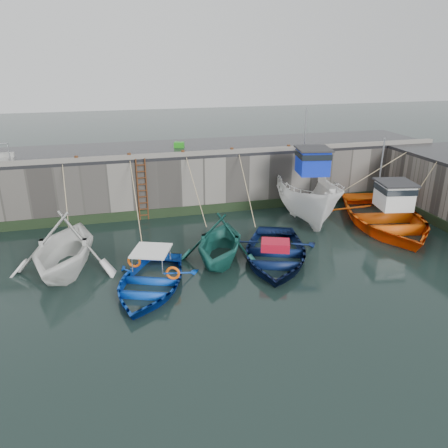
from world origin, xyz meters
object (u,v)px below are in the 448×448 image
object	(u,v)px
boat_far_white	(307,195)
bollard_c	(183,153)
ladder	(142,190)
bollard_b	(129,156)
bollard_a	(76,159)
boat_near_blue	(150,288)
boat_near_navy	(274,259)
boat_near_white	(67,270)
bollard_d	(232,150)
boat_near_blacktrim	(220,259)
boat_far_orange	(385,217)
bollard_e	(289,147)
fish_crate	(179,145)

from	to	relation	value
boat_far_white	bollard_c	distance (m)	6.77
ladder	bollard_b	xyz separation A→B (m)	(-0.50, 0.34, 1.71)
boat_far_white	bollard_a	bearing A→B (deg)	-179.58
boat_far_white	boat_near_blue	bearing A→B (deg)	-136.97
ladder	boat_near_navy	distance (m)	8.01
boat_near_white	bollard_d	bearing A→B (deg)	44.85
boat_near_blacktrim	boat_near_white	bearing A→B (deg)	-162.66
boat_far_orange	bollard_d	xyz separation A→B (m)	(-6.69, 4.36, 2.81)
boat_far_white	bollard_d	world-z (taller)	boat_far_white
boat_far_orange	bollard_c	bearing A→B (deg)	165.44
boat_near_blacktrim	bollard_d	distance (m)	7.15
bollard_d	bollard_c	bearing A→B (deg)	180.00
boat_far_white	bollard_e	size ratio (longest dim) A/B	27.50
boat_near_blacktrim	bollard_b	bearing A→B (deg)	140.83
boat_near_navy	bollard_a	bearing A→B (deg)	161.16
boat_near_blue	fish_crate	xyz separation A→B (m)	(2.83, 9.79, 3.31)
boat_far_orange	bollard_d	world-z (taller)	boat_far_orange
bollard_c	bollard_d	world-z (taller)	same
boat_far_white	bollard_a	size ratio (longest dim) A/B	27.50
boat_near_white	boat_near_blacktrim	world-z (taller)	boat_near_white
bollard_d	boat_near_blue	bearing A→B (deg)	-124.72
boat_near_blue	boat_far_orange	xyz separation A→B (m)	(11.96, 3.24, 0.49)
ladder	boat_far_orange	distance (m)	12.23
boat_near_white	fish_crate	size ratio (longest dim) A/B	9.28
fish_crate	boat_far_white	bearing A→B (deg)	-17.25
bollard_c	bollard_b	bearing A→B (deg)	180.00
boat_near_white	bollard_d	distance (m)	10.39
boat_near_blacktrim	boat_far_white	size ratio (longest dim) A/B	0.55
bollard_a	bollard_c	xyz separation A→B (m)	(5.20, 0.00, 0.00)
boat_far_white	bollard_e	distance (m)	2.96
ladder	boat_far_white	bearing A→B (deg)	-11.60
boat_near_white	bollard_e	size ratio (longest dim) A/B	18.04
boat_far_orange	bollard_c	world-z (taller)	boat_far_orange
boat_near_blacktrim	boat_far_white	world-z (taller)	boat_far_white
boat_far_orange	bollard_b	bearing A→B (deg)	170.60
boat_near_navy	bollard_c	xyz separation A→B (m)	(-2.61, 6.54, 3.30)
boat_near_navy	boat_far_orange	world-z (taller)	boat_far_orange
bollard_a	bollard_d	size ratio (longest dim) A/B	1.00
bollard_a	bollard_e	bearing A→B (deg)	0.00
bollard_b	boat_near_navy	bearing A→B (deg)	-50.92
boat_far_orange	bollard_c	xyz separation A→B (m)	(-9.29, 4.36, 2.81)
boat_near_navy	boat_far_white	distance (m)	5.82
boat_near_blacktrim	fish_crate	bearing A→B (deg)	114.97
boat_near_blacktrim	boat_far_orange	bearing A→B (deg)	33.35
boat_far_white	bollard_e	bearing A→B (deg)	109.09
boat_near_blacktrim	fish_crate	distance (m)	8.79
ladder	boat_near_blacktrim	bearing A→B (deg)	-65.04
boat_near_blue	boat_far_orange	size ratio (longest dim) A/B	0.58
fish_crate	bollard_d	bearing A→B (deg)	-23.72
fish_crate	bollard_a	world-z (taller)	fish_crate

